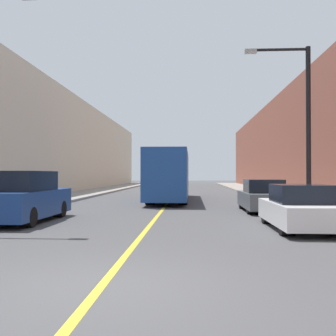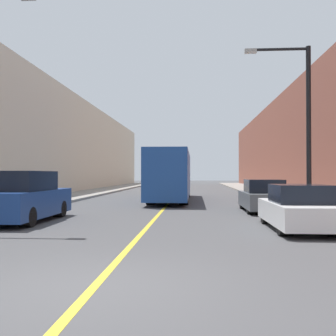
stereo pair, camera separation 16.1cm
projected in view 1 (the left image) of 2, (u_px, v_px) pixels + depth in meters
The scene contains 11 objects.
ground_plane at pixel (101, 286), 6.18m from camera, with size 200.00×200.00×0.00m, color #474749.
sidewalk_left at pixel (92, 192), 36.58m from camera, with size 3.60×72.00×0.16m, color gray.
sidewalk_right at pixel (261, 193), 35.67m from camera, with size 3.60×72.00×0.16m, color gray.
building_row_left at pixel (53, 143), 36.87m from camera, with size 4.00×72.00×9.36m, color beige.
building_row_right at pixel (303, 142), 35.51m from camera, with size 4.00×72.00×9.28m, color brown.
road_center_line at pixel (176, 193), 36.12m from camera, with size 0.16×72.00×0.01m, color gold.
bus at pixel (170, 175), 26.31m from camera, with size 2.40×12.20×3.18m.
parked_suv_left at pixel (25, 198), 14.50m from camera, with size 1.92×5.00×1.88m.
car_right_near at pixel (299, 209), 12.50m from camera, with size 1.81×4.43×1.44m.
car_right_mid at pixel (263, 197), 18.51m from camera, with size 1.84×4.42×1.51m.
street_lamp_right at pixel (302, 117), 16.31m from camera, with size 2.72×0.24×6.92m.
Camera 1 is at (1.41, -6.13, 1.77)m, focal length 42.00 mm.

